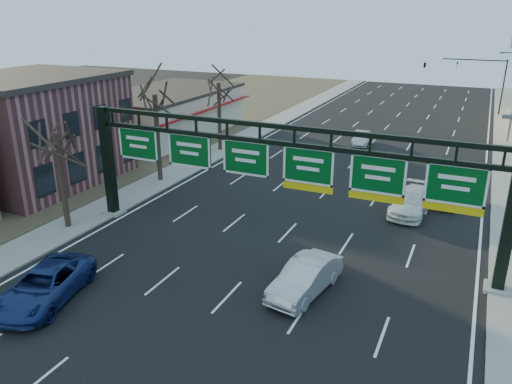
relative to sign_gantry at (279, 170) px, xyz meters
The scene contains 16 objects.
ground 9.24m from the sign_gantry, 91.15° to the right, with size 160.00×160.00×0.00m, color black.
sidewalk_left 18.24m from the sign_gantry, 137.20° to the left, with size 3.00×120.00×0.12m, color gray.
dirt_strip_left 28.25m from the sign_gantry, 154.50° to the left, with size 21.00×120.00×0.06m, color #473D2B.
lane_markings 12.86m from the sign_gantry, 90.76° to the left, with size 21.60×120.00×0.01m, color white.
sign_gantry is the anchor object (origin of this frame).
brick_block 21.87m from the sign_gantry, behind, with size 10.40×12.40×8.30m.
cream_strip 30.24m from the sign_gantry, 135.86° to the left, with size 10.90×18.40×4.70m.
tree_gantry 13.53m from the sign_gantry, 166.97° to the right, with size 3.60×3.60×8.48m.
tree_mid 15.08m from the sign_gantry, 151.63° to the left, with size 3.60×3.60×9.24m.
tree_far 21.57m from the sign_gantry, 127.32° to the left, with size 3.60×3.60×8.86m.
traffic_signal_mast 47.33m from the sign_gantry, 83.29° to the left, with size 10.16×0.54×7.00m.
car_blue_suv 13.05m from the sign_gantry, 128.50° to the right, with size 2.63×5.71×1.59m, color navy.
car_silver_sedan 6.36m from the sign_gantry, 52.92° to the right, with size 1.71×4.91×1.62m, color silver.
car_white_wagon 11.18m from the sign_gantry, 53.87° to the left, with size 2.17×5.35×1.55m, color white.
car_grey_far 14.55m from the sign_gantry, 54.12° to the left, with size 1.69×4.19×1.43m, color #383A3D.
car_silver_distant 25.08m from the sign_gantry, 92.34° to the left, with size 1.43×4.09×1.35m, color #A9AAAE.
Camera 1 is at (9.79, -16.14, 12.89)m, focal length 35.00 mm.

